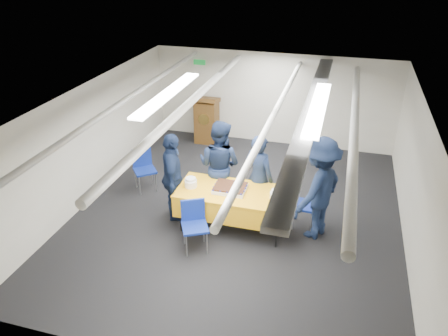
% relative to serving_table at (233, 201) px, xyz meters
% --- Properties ---
extents(ground, '(7.00, 7.00, 0.00)m').
position_rel_serving_table_xyz_m(ground, '(-0.02, 0.48, -0.56)').
color(ground, black).
rests_on(ground, ground).
extents(room_shell, '(6.00, 7.00, 2.30)m').
position_rel_serving_table_xyz_m(room_shell, '(0.07, 0.89, 1.25)').
color(room_shell, silver).
rests_on(room_shell, ground).
extents(serving_table, '(1.96, 0.94, 0.77)m').
position_rel_serving_table_xyz_m(serving_table, '(0.00, 0.00, 0.00)').
color(serving_table, black).
rests_on(serving_table, ground).
extents(sheet_cake, '(0.57, 0.45, 0.10)m').
position_rel_serving_table_xyz_m(sheet_cake, '(-0.05, 0.01, 0.26)').
color(sheet_cake, white).
rests_on(sheet_cake, serving_table).
extents(plate_stack_left, '(0.22, 0.22, 0.17)m').
position_rel_serving_table_xyz_m(plate_stack_left, '(-0.76, -0.05, 0.29)').
color(plate_stack_left, white).
rests_on(plate_stack_left, serving_table).
extents(plate_stack_right, '(0.21, 0.21, 0.18)m').
position_rel_serving_table_xyz_m(plate_stack_right, '(0.77, -0.05, 0.29)').
color(plate_stack_right, white).
rests_on(plate_stack_right, serving_table).
extents(podium, '(0.62, 0.53, 1.25)m').
position_rel_serving_table_xyz_m(podium, '(-1.62, 3.53, 0.05)').
color(podium, brown).
rests_on(podium, ground).
extents(chair_near, '(0.57, 0.57, 0.87)m').
position_rel_serving_table_xyz_m(chair_near, '(-0.48, -0.70, -0.03)').
color(chair_near, gray).
rests_on(chair_near, ground).
extents(chair_right, '(0.43, 0.43, 0.87)m').
position_rel_serving_table_xyz_m(chair_right, '(1.31, 0.40, -0.03)').
color(chair_right, gray).
rests_on(chair_right, ground).
extents(chair_left, '(0.59, 0.59, 0.87)m').
position_rel_serving_table_xyz_m(chair_left, '(-2.14, 0.90, -0.03)').
color(chair_left, gray).
rests_on(chair_left, ground).
extents(sailor_a, '(0.71, 0.60, 1.66)m').
position_rel_serving_table_xyz_m(sailor_a, '(0.35, 0.52, 0.27)').
color(sailor_a, '#0D1832').
rests_on(sailor_a, ground).
extents(sailor_b, '(0.99, 0.85, 1.78)m').
position_rel_serving_table_xyz_m(sailor_b, '(-0.44, 0.65, 0.33)').
color(sailor_b, '#0D1832').
rests_on(sailor_b, ground).
extents(sailor_c, '(0.76, 1.07, 1.69)m').
position_rel_serving_table_xyz_m(sailor_c, '(-1.14, 0.05, 0.29)').
color(sailor_c, '#0D1832').
rests_on(sailor_c, ground).
extents(sailor_d, '(1.17, 1.38, 1.86)m').
position_rel_serving_table_xyz_m(sailor_d, '(1.44, 0.21, 0.37)').
color(sailor_d, '#0D1832').
rests_on(sailor_d, ground).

